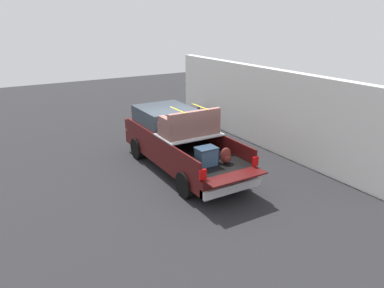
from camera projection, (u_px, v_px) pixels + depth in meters
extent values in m
plane|color=#262628|center=(183.00, 169.00, 12.18)|extent=(40.00, 40.00, 0.00)
cube|color=#470F0F|center=(183.00, 153.00, 11.98)|extent=(5.50, 1.92, 0.49)
cube|color=black|center=(202.00, 157.00, 10.92)|extent=(2.80, 1.80, 0.04)
cube|color=#470F0F|center=(175.00, 155.00, 10.39)|extent=(2.80, 0.06, 0.50)
cube|color=#470F0F|center=(227.00, 144.00, 11.29)|extent=(2.80, 0.06, 0.50)
cube|color=#470F0F|center=(180.00, 137.00, 11.95)|extent=(0.06, 1.80, 0.50)
cube|color=#470F0F|center=(236.00, 176.00, 9.56)|extent=(0.55, 1.80, 0.04)
cube|color=#B2B2B7|center=(189.00, 134.00, 11.38)|extent=(1.25, 1.92, 0.04)
cube|color=#470F0F|center=(164.00, 129.00, 12.91)|extent=(2.30, 1.92, 0.50)
cube|color=#2D3842|center=(165.00, 115.00, 12.65)|extent=(1.94, 1.76, 0.55)
cube|color=#470F0F|center=(149.00, 121.00, 14.02)|extent=(0.40, 1.82, 0.38)
cube|color=#B2B2B7|center=(232.00, 187.00, 9.82)|extent=(0.24, 1.92, 0.24)
cube|color=red|center=(203.00, 175.00, 9.29)|extent=(0.06, 0.20, 0.28)
cube|color=red|center=(255.00, 161.00, 10.14)|extent=(0.06, 0.20, 0.28)
cylinder|color=black|center=(138.00, 148.00, 13.04)|extent=(0.76, 0.30, 0.76)
cylinder|color=black|center=(180.00, 140.00, 13.89)|extent=(0.76, 0.30, 0.76)
cylinder|color=black|center=(186.00, 185.00, 10.21)|extent=(0.76, 0.30, 0.76)
cylinder|color=black|center=(236.00, 172.00, 11.06)|extent=(0.76, 0.30, 0.76)
cube|color=#335170|center=(206.00, 157.00, 10.18)|extent=(0.40, 0.55, 0.48)
cube|color=#23394E|center=(206.00, 148.00, 10.09)|extent=(0.44, 0.59, 0.05)
ellipsoid|color=#283351|center=(215.00, 155.00, 10.37)|extent=(0.20, 0.35, 0.44)
ellipsoid|color=#283351|center=(217.00, 159.00, 10.30)|extent=(0.09, 0.24, 0.20)
ellipsoid|color=maroon|center=(226.00, 155.00, 10.34)|extent=(0.20, 0.36, 0.46)
ellipsoid|color=maroon|center=(228.00, 159.00, 10.27)|extent=(0.09, 0.25, 0.20)
cube|color=brown|center=(189.00, 127.00, 11.30)|extent=(0.85, 1.80, 0.42)
cube|color=brown|center=(195.00, 117.00, 10.89)|extent=(0.16, 1.80, 0.40)
cube|color=brown|center=(165.00, 121.00, 10.85)|extent=(0.61, 0.20, 0.22)
cube|color=brown|center=(210.00, 114.00, 11.62)|extent=(0.61, 0.20, 0.22)
cube|color=yellow|center=(178.00, 110.00, 10.90)|extent=(0.95, 0.03, 0.02)
cube|color=yellow|center=(200.00, 107.00, 11.29)|extent=(0.95, 0.03, 0.02)
cube|color=white|center=(261.00, 107.00, 14.15)|extent=(11.36, 0.36, 3.10)
cylinder|color=#2D2D33|center=(194.00, 118.00, 16.81)|extent=(0.56, 0.56, 0.90)
cylinder|color=#2D2D33|center=(194.00, 107.00, 16.64)|extent=(0.60, 0.60, 0.08)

